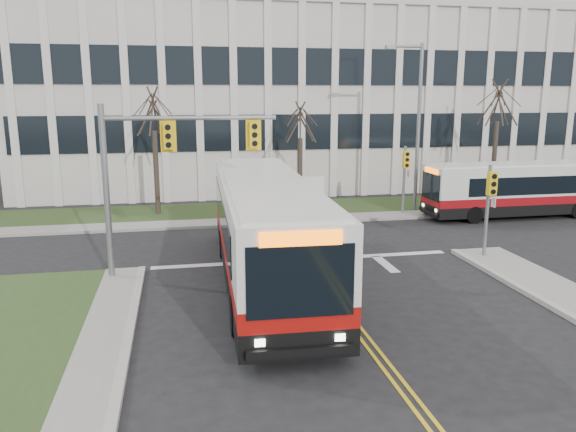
# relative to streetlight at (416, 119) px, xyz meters

# --- Properties ---
(ground) EXTENTS (120.00, 120.00, 0.00)m
(ground) POSITION_rel_streetlight_xyz_m (-8.03, -16.20, -5.19)
(ground) COLOR black
(ground) RESTS_ON ground
(sidewalk_cross) EXTENTS (44.00, 1.60, 0.14)m
(sidewalk_cross) POSITION_rel_streetlight_xyz_m (-3.03, -1.00, -5.12)
(sidewalk_cross) COLOR #9E9B93
(sidewalk_cross) RESTS_ON ground
(building_lawn) EXTENTS (44.00, 5.00, 0.12)m
(building_lawn) POSITION_rel_streetlight_xyz_m (-3.03, 1.80, -5.13)
(building_lawn) COLOR #30471E
(building_lawn) RESTS_ON ground
(office_building) EXTENTS (40.00, 16.00, 12.00)m
(office_building) POSITION_rel_streetlight_xyz_m (-3.03, 13.80, 0.81)
(office_building) COLOR silver
(office_building) RESTS_ON ground
(mast_arm_signal) EXTENTS (6.11, 0.38, 6.20)m
(mast_arm_signal) POSITION_rel_streetlight_xyz_m (-13.65, -9.04, -0.94)
(mast_arm_signal) COLOR slate
(mast_arm_signal) RESTS_ON ground
(signal_pole_near) EXTENTS (0.34, 0.39, 3.80)m
(signal_pole_near) POSITION_rel_streetlight_xyz_m (-0.83, -9.30, -2.69)
(signal_pole_near) COLOR slate
(signal_pole_near) RESTS_ON ground
(signal_pole_far) EXTENTS (0.34, 0.39, 3.80)m
(signal_pole_far) POSITION_rel_streetlight_xyz_m (-0.83, -0.80, -2.69)
(signal_pole_far) COLOR slate
(signal_pole_far) RESTS_ON ground
(streetlight) EXTENTS (2.15, 0.25, 9.20)m
(streetlight) POSITION_rel_streetlight_xyz_m (0.00, 0.00, 0.00)
(streetlight) COLOR slate
(streetlight) RESTS_ON ground
(directory_sign) EXTENTS (1.50, 0.12, 2.00)m
(directory_sign) POSITION_rel_streetlight_xyz_m (-5.53, 1.30, -4.02)
(directory_sign) COLOR slate
(directory_sign) RESTS_ON ground
(tree_left) EXTENTS (1.80, 1.80, 7.70)m
(tree_left) POSITION_rel_streetlight_xyz_m (-14.03, 1.80, 0.32)
(tree_left) COLOR #42352B
(tree_left) RESTS_ON ground
(tree_mid) EXTENTS (1.80, 1.80, 6.82)m
(tree_mid) POSITION_rel_streetlight_xyz_m (-6.03, 2.00, -0.31)
(tree_mid) COLOR #42352B
(tree_mid) RESTS_ON ground
(tree_right) EXTENTS (1.80, 1.80, 8.25)m
(tree_right) POSITION_rel_streetlight_xyz_m (5.97, 1.80, 0.71)
(tree_right) COLOR #42352B
(tree_right) RESTS_ON ground
(bus_main) EXTENTS (3.38, 13.57, 3.59)m
(bus_main) POSITION_rel_streetlight_xyz_m (-9.94, -10.45, -3.40)
(bus_main) COLOR silver
(bus_main) RESTS_ON ground
(bus_cross) EXTENTS (10.74, 2.40, 2.86)m
(bus_cross) POSITION_rel_streetlight_xyz_m (5.40, -2.20, -3.76)
(bus_cross) COLOR silver
(bus_cross) RESTS_ON ground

